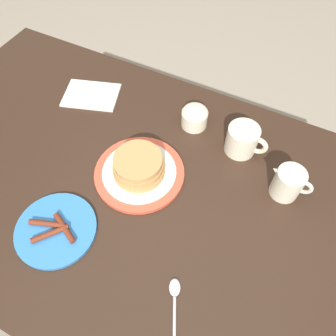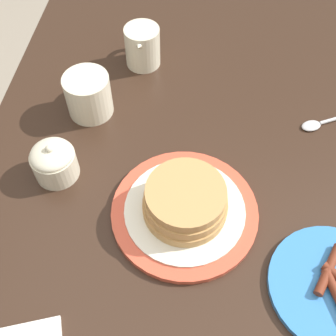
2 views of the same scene
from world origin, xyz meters
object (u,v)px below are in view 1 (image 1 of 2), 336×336
Objects in this scene: coffee_mug at (243,140)px; creamer_pitcher at (288,183)px; spoon at (175,300)px; sugar_bowl at (195,116)px; napkin at (91,95)px; side_plate_bacon at (56,229)px; pancake_plate at (139,169)px.

creamer_pitcher is (0.15, -0.08, 0.00)m from coffee_mug.
sugar_bowl is at bearing 109.52° from spoon.
creamer_pitcher is 0.56× the size of napkin.
sugar_bowl is at bearing 71.12° from side_plate_bacon.
pancake_plate is 2.06× the size of coffee_mug.
spoon is (-0.13, -0.37, -0.04)m from creamer_pitcher.
creamer_pitcher is (0.46, 0.35, 0.04)m from side_plate_bacon.
spoon is (0.33, -0.02, -0.00)m from side_plate_bacon.
sugar_bowl is at bearing 160.28° from creamer_pitcher.
napkin is at bearing 113.69° from side_plate_bacon.
side_plate_bacon is at bearing -125.90° from coffee_mug.
napkin is 1.52× the size of spoon.
side_plate_bacon is 0.54m from coffee_mug.
side_plate_bacon is 1.49× the size of spoon.
pancake_plate is at bearing -161.39° from creamer_pitcher.
side_plate_bacon is 1.68× the size of coffee_mug.
side_plate_bacon is at bearing -113.45° from pancake_plate.
sugar_bowl reaches higher than side_plate_bacon.
sugar_bowl is 0.38× the size of napkin.
sugar_bowl reaches higher than napkin.
pancake_plate reaches higher than side_plate_bacon.
pancake_plate is 1.84× the size of spoon.
sugar_bowl is (0.16, 0.46, 0.03)m from side_plate_bacon.
pancake_plate is at bearing -136.55° from coffee_mug.
coffee_mug is at bearing 150.81° from creamer_pitcher.
side_plate_bacon is at bearing 177.34° from spoon.
coffee_mug is 0.45m from spoon.
creamer_pitcher reaches higher than sugar_bowl.
pancake_plate is 0.30m from coffee_mug.
sugar_bowl reaches higher than pancake_plate.
coffee_mug is 1.05× the size of creamer_pitcher.
coffee_mug is (0.22, 0.20, 0.02)m from pancake_plate.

